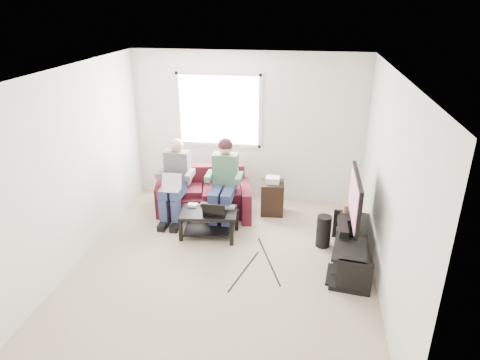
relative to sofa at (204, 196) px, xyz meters
name	(u,v)px	position (x,y,z in m)	size (l,w,h in m)	color
floor	(223,265)	(0.64, -1.54, -0.29)	(4.50, 4.50, 0.00)	tan
ceiling	(220,71)	(0.64, -1.54, 2.31)	(4.50, 4.50, 0.00)	white
wall_back	(248,128)	(0.64, 0.71, 1.01)	(4.50, 4.50, 0.00)	silver
wall_front	(164,287)	(0.64, -3.79, 1.01)	(4.50, 4.50, 0.00)	silver
wall_left	(74,168)	(-1.36, -1.54, 1.01)	(4.50, 4.50, 0.00)	silver
wall_right	(388,188)	(2.64, -1.54, 1.01)	(4.50, 4.50, 0.00)	silver
window	(219,110)	(0.14, 0.69, 1.31)	(1.48, 0.04, 1.28)	white
sofa	(204,196)	(0.00, 0.00, 0.00)	(1.75, 1.00, 0.75)	#4C1324
person_left	(175,177)	(-0.40, -0.25, 0.42)	(0.40, 0.71, 1.30)	navy
person_right	(224,176)	(0.40, -0.23, 0.48)	(0.40, 0.71, 1.35)	navy
laptop_silver	(170,186)	(-0.40, -0.52, 0.38)	(0.32, 0.22, 0.24)	silver
coffee_table	(209,218)	(0.27, -0.79, 0.02)	(0.89, 0.61, 0.42)	black
laptop_black	(215,207)	(0.39, -0.87, 0.25)	(0.34, 0.24, 0.24)	black
controller_a	(193,205)	(-0.01, -0.67, 0.15)	(0.14, 0.09, 0.04)	silver
controller_b	(205,204)	(0.17, -0.61, 0.15)	(0.14, 0.09, 0.04)	black
controller_c	(230,207)	(0.57, -0.64, 0.15)	(0.14, 0.09, 0.04)	gray
tv_stand	(350,250)	(2.34, -1.23, -0.08)	(0.60, 1.44, 0.46)	black
tv	(355,200)	(2.34, -1.13, 0.63)	(0.12, 1.10, 0.81)	black
soundbar	(343,226)	(2.22, -1.13, 0.22)	(0.12, 0.50, 0.10)	black
drink_cup	(346,209)	(2.29, -0.60, 0.23)	(0.08, 0.08, 0.12)	#B1734C
console_white	(353,263)	(2.34, -1.63, -0.01)	(0.30, 0.22, 0.06)	silver
console_grey	(349,234)	(2.34, -0.93, 0.00)	(0.34, 0.26, 0.08)	gray
console_black	(351,248)	(2.34, -1.28, -0.01)	(0.38, 0.30, 0.07)	black
subwoofer	(324,231)	(1.99, -0.82, -0.05)	(0.21, 0.21, 0.48)	black
keyboard_floor	(333,275)	(2.11, -1.56, -0.27)	(0.16, 0.49, 0.03)	black
end_table	(272,197)	(1.15, 0.12, 0.01)	(0.37, 0.37, 0.66)	black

